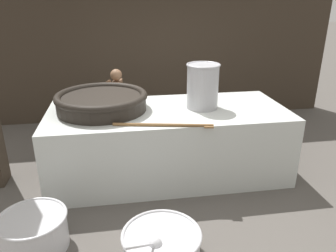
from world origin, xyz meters
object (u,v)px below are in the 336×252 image
prep_bowl_vegetables (162,244)px  prep_bowl_meat (34,230)px  giant_wok_near (102,101)px  cook (118,106)px  stock_pot (203,86)px

prep_bowl_vegetables → prep_bowl_meat: prep_bowl_vegetables is taller
giant_wok_near → prep_bowl_vegetables: (0.60, -1.92, -1.02)m
giant_wok_near → cook: 1.05m
stock_pot → cook: stock_pot is taller
cook → prep_bowl_vegetables: cook is taller
stock_pot → prep_bowl_vegetables: stock_pot is taller
cook → prep_bowl_vegetables: bearing=108.3°
giant_wok_near → prep_bowl_meat: size_ratio=1.79×
giant_wok_near → prep_bowl_meat: 1.98m
prep_bowl_meat → prep_bowl_vegetables: bearing=-15.2°
cook → prep_bowl_vegetables: size_ratio=1.46×
giant_wok_near → prep_bowl_meat: giant_wok_near is taller
stock_pot → prep_bowl_meat: stock_pot is taller
cook → prep_bowl_vegetables: 2.95m
prep_bowl_meat → cook: bearing=68.6°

